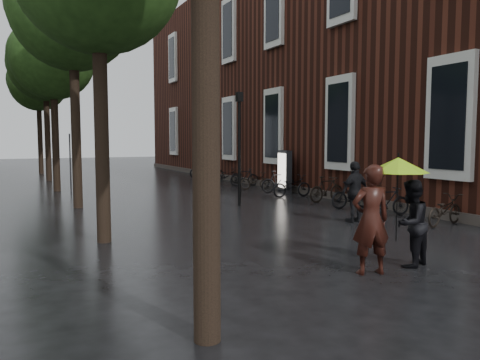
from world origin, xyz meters
TOP-DOWN VIEW (x-y plane):
  - brick_building at (10.47, 19.46)m, footprint 10.20×33.20m
  - street_trees at (-3.99, 15.91)m, footprint 4.33×34.03m
  - person_burgundy at (-0.38, 2.28)m, footprint 0.80×0.63m
  - person_black at (0.64, 2.34)m, footprint 0.95×0.84m
  - lime_umbrella at (0.23, 2.27)m, footprint 1.08×1.08m
  - pedestrian_walking at (2.83, 6.47)m, footprint 1.08×0.56m
  - parked_bicycles at (4.57, 13.83)m, footprint 2.08×18.45m
  - ad_lightbox at (5.03, 13.84)m, footprint 0.29×1.25m
  - lamp_post at (1.37, 10.99)m, footprint 0.21×0.21m
  - cycle_sign at (-3.48, 18.25)m, footprint 0.15×0.53m

SIDE VIEW (x-z plane):
  - parked_bicycles at x=4.57m, z-range -0.04..0.97m
  - person_black at x=0.64m, z-range 0.00..1.63m
  - pedestrian_walking at x=2.83m, z-range 0.00..1.75m
  - ad_lightbox at x=5.03m, z-range 0.00..1.89m
  - person_burgundy at x=-0.38m, z-range 0.00..1.94m
  - lime_umbrella at x=0.23m, z-range 1.12..2.71m
  - cycle_sign at x=-3.48m, z-range 0.47..3.36m
  - lamp_post at x=1.37m, z-range 0.43..4.47m
  - brick_building at x=10.47m, z-range -0.01..11.99m
  - street_trees at x=-3.99m, z-range 1.88..10.79m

